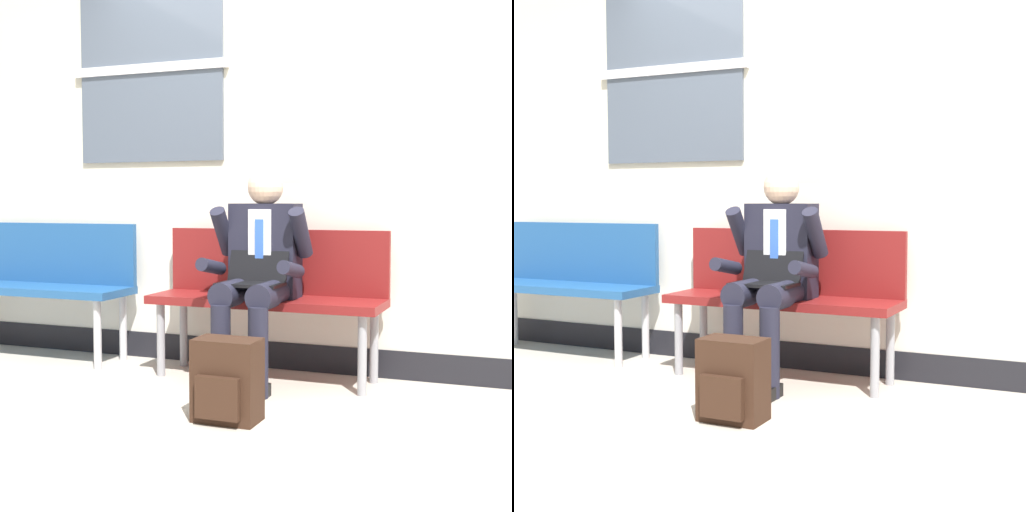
% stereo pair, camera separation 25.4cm
% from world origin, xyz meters
% --- Properties ---
extents(ground_plane, '(18.00, 18.00, 0.00)m').
position_xyz_m(ground_plane, '(0.00, 0.00, 0.00)').
color(ground_plane, '#B2A899').
extents(station_wall, '(5.02, 0.16, 3.07)m').
position_xyz_m(station_wall, '(-0.01, 0.60, 1.53)').
color(station_wall, beige).
rests_on(station_wall, ground).
extents(bench_with_person, '(1.40, 0.42, 0.89)m').
position_xyz_m(bench_with_person, '(-0.04, 0.32, 0.54)').
color(bench_with_person, maroon).
rests_on(bench_with_person, ground).
extents(bench_empty, '(1.33, 0.42, 0.91)m').
position_xyz_m(bench_empty, '(-1.69, 0.32, 0.54)').
color(bench_empty, navy).
rests_on(bench_empty, ground).
extents(person_seated, '(0.57, 0.70, 1.24)m').
position_xyz_m(person_seated, '(-0.04, 0.12, 0.67)').
color(person_seated, '#1E1E2D').
rests_on(person_seated, ground).
extents(backpack, '(0.31, 0.23, 0.40)m').
position_xyz_m(backpack, '(0.08, -0.60, 0.20)').
color(backpack, '#331E14').
rests_on(backpack, ground).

